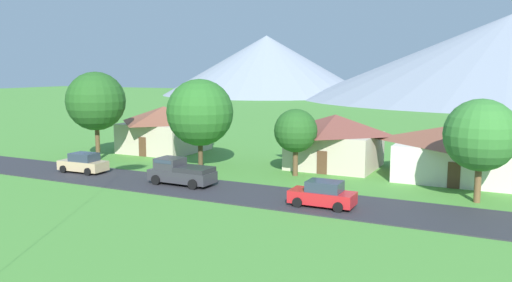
# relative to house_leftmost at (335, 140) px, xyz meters

# --- Properties ---
(road_strip) EXTENTS (160.00, 6.04, 0.08)m
(road_strip) POSITION_rel_house_leftmost_xyz_m (0.17, -12.73, -2.46)
(road_strip) COLOR #2D2D33
(road_strip) RESTS_ON ground
(mountain_west_ridge) EXTENTS (122.24, 122.24, 24.96)m
(mountain_west_ridge) POSITION_rel_house_leftmost_xyz_m (12.99, 125.98, 9.98)
(mountain_west_ridge) COLOR gray
(mountain_west_ridge) RESTS_ON ground
(mountain_east_ridge) EXTENTS (72.42, 72.42, 20.54)m
(mountain_east_ridge) POSITION_rel_house_leftmost_xyz_m (-63.98, 120.83, 7.77)
(mountain_east_ridge) COLOR gray
(mountain_east_ridge) RESTS_ON ground
(house_leftmost) EXTENTS (8.00, 7.56, 4.82)m
(house_leftmost) POSITION_rel_house_leftmost_xyz_m (0.00, 0.00, 0.00)
(house_leftmost) COLOR beige
(house_leftmost) RESTS_ON ground
(house_right_center) EXTENTS (10.21, 8.63, 4.50)m
(house_right_center) POSITION_rel_house_leftmost_xyz_m (10.61, -0.21, -0.17)
(house_right_center) COLOR beige
(house_right_center) RESTS_ON ground
(house_rightmost) EXTENTS (8.09, 8.13, 4.91)m
(house_rightmost) POSITION_rel_house_leftmost_xyz_m (-19.44, 0.66, 0.04)
(house_rightmost) COLOR beige
(house_rightmost) RESTS_ON ground
(tree_near_left) EXTENTS (3.63, 3.63, 5.62)m
(tree_near_left) POSITION_rel_house_leftmost_xyz_m (-1.80, -5.07, 1.28)
(tree_near_left) COLOR brown
(tree_near_left) RESTS_ON ground
(tree_left_of_center) EXTENTS (5.74, 5.74, 8.65)m
(tree_left_of_center) POSITION_rel_house_leftmost_xyz_m (-22.30, -6.44, 3.26)
(tree_left_of_center) COLOR brown
(tree_left_of_center) RESTS_ON ground
(tree_center) EXTENTS (4.81, 4.81, 6.97)m
(tree_center) POSITION_rel_house_leftmost_xyz_m (12.45, -7.84, 2.05)
(tree_center) COLOR brown
(tree_center) RESTS_ON ground
(tree_right_of_center) EXTENTS (6.02, 6.02, 8.02)m
(tree_right_of_center) POSITION_rel_house_leftmost_xyz_m (-10.92, -5.48, 2.51)
(tree_right_of_center) COLOR #4C3823
(tree_right_of_center) RESTS_ON ground
(parked_car_red_west_end) EXTENTS (4.21, 2.11, 1.68)m
(parked_car_red_west_end) POSITION_rel_house_leftmost_xyz_m (3.61, -13.69, -1.63)
(parked_car_red_west_end) COLOR red
(parked_car_red_west_end) RESTS_ON road_strip
(parked_car_tan_mid_west) EXTENTS (4.26, 2.20, 1.68)m
(parked_car_tan_mid_west) POSITION_rel_house_leftmost_xyz_m (-18.50, -12.23, -1.63)
(parked_car_tan_mid_west) COLOR tan
(parked_car_tan_mid_west) RESTS_ON road_strip
(pickup_truck_charcoal_west_side) EXTENTS (5.23, 2.39, 1.99)m
(pickup_truck_charcoal_west_side) POSITION_rel_house_leftmost_xyz_m (-8.35, -12.39, -1.44)
(pickup_truck_charcoal_west_side) COLOR #333338
(pickup_truck_charcoal_west_side) RESTS_ON road_strip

